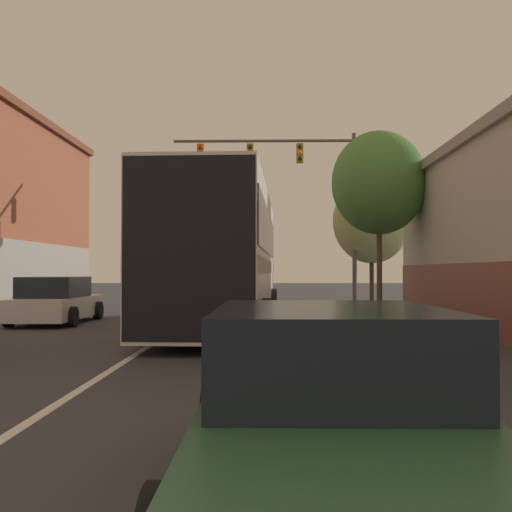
{
  "coord_description": "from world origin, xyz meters",
  "views": [
    {
      "loc": [
        2.49,
        0.7,
        1.58
      ],
      "look_at": [
        2.21,
        14.9,
        1.94
      ],
      "focal_mm": 42.0,
      "sensor_mm": 36.0,
      "label": 1
    }
  ],
  "objects_px": {
    "traffic_signal_gantry": "(297,179)",
    "hatchback_foreground": "(332,415)",
    "bus": "(223,252)",
    "parked_car_left_mid": "(56,301)",
    "street_tree_near": "(379,183)",
    "street_tree_far": "(371,221)"
  },
  "relations": [
    {
      "from": "hatchback_foreground",
      "to": "street_tree_far",
      "type": "relative_size",
      "value": 0.72
    },
    {
      "from": "bus",
      "to": "hatchback_foreground",
      "type": "xyz_separation_m",
      "value": [
        1.66,
        -12.37,
        -1.46
      ]
    },
    {
      "from": "bus",
      "to": "traffic_signal_gantry",
      "type": "xyz_separation_m",
      "value": [
        2.44,
        8.36,
        3.28
      ]
    },
    {
      "from": "hatchback_foreground",
      "to": "street_tree_near",
      "type": "relative_size",
      "value": 0.64
    },
    {
      "from": "bus",
      "to": "hatchback_foreground",
      "type": "relative_size",
      "value": 2.86
    },
    {
      "from": "bus",
      "to": "parked_car_left_mid",
      "type": "height_order",
      "value": "bus"
    },
    {
      "from": "street_tree_near",
      "to": "street_tree_far",
      "type": "xyz_separation_m",
      "value": [
        0.72,
        5.6,
        -0.79
      ]
    },
    {
      "from": "parked_car_left_mid",
      "to": "traffic_signal_gantry",
      "type": "xyz_separation_m",
      "value": [
        7.63,
        6.66,
        4.72
      ]
    },
    {
      "from": "hatchback_foreground",
      "to": "traffic_signal_gantry",
      "type": "height_order",
      "value": "traffic_signal_gantry"
    },
    {
      "from": "bus",
      "to": "street_tree_far",
      "type": "relative_size",
      "value": 2.06
    },
    {
      "from": "parked_car_left_mid",
      "to": "street_tree_near",
      "type": "xyz_separation_m",
      "value": [
        10.1,
        1.75,
        3.84
      ]
    },
    {
      "from": "bus",
      "to": "traffic_signal_gantry",
      "type": "bearing_deg",
      "value": -14.29
    },
    {
      "from": "parked_car_left_mid",
      "to": "street_tree_far",
      "type": "height_order",
      "value": "street_tree_far"
    },
    {
      "from": "traffic_signal_gantry",
      "to": "hatchback_foreground",
      "type": "bearing_deg",
      "value": -92.17
    },
    {
      "from": "hatchback_foreground",
      "to": "street_tree_near",
      "type": "distance_m",
      "value": 16.6
    },
    {
      "from": "bus",
      "to": "parked_car_left_mid",
      "type": "xyz_separation_m",
      "value": [
        -5.19,
        1.7,
        -1.44
      ]
    },
    {
      "from": "bus",
      "to": "street_tree_near",
      "type": "height_order",
      "value": "street_tree_near"
    },
    {
      "from": "hatchback_foreground",
      "to": "street_tree_near",
      "type": "height_order",
      "value": "street_tree_near"
    },
    {
      "from": "parked_car_left_mid",
      "to": "street_tree_far",
      "type": "bearing_deg",
      "value": -56.61
    },
    {
      "from": "street_tree_near",
      "to": "street_tree_far",
      "type": "distance_m",
      "value": 5.71
    },
    {
      "from": "bus",
      "to": "parked_car_left_mid",
      "type": "bearing_deg",
      "value": 73.9
    },
    {
      "from": "street_tree_far",
      "to": "street_tree_near",
      "type": "bearing_deg",
      "value": -97.35
    }
  ]
}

